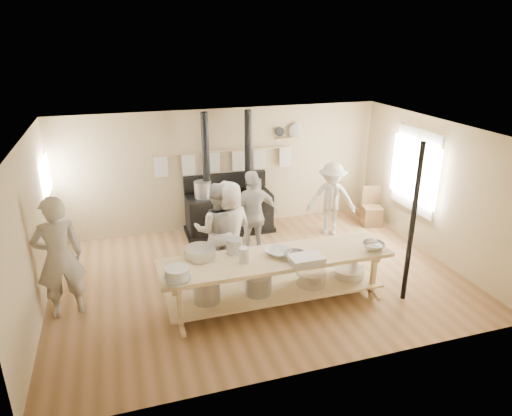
# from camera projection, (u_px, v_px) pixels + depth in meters

# --- Properties ---
(ground) EXTENTS (7.00, 7.00, 0.00)m
(ground) POSITION_uv_depth(u_px,v_px,m) (259.00, 277.00, 8.10)
(ground) COLOR brown
(ground) RESTS_ON ground
(room_shell) EXTENTS (7.00, 7.00, 7.00)m
(room_shell) POSITION_uv_depth(u_px,v_px,m) (259.00, 191.00, 7.52)
(room_shell) COLOR tan
(room_shell) RESTS_ON ground
(window_right) EXTENTS (0.09, 1.50, 1.65)m
(window_right) POSITION_uv_depth(u_px,v_px,m) (416.00, 170.00, 9.06)
(window_right) COLOR beige
(window_right) RESTS_ON ground
(left_opening) EXTENTS (0.00, 0.90, 0.90)m
(left_opening) POSITION_uv_depth(u_px,v_px,m) (47.00, 176.00, 8.35)
(left_opening) COLOR white
(left_opening) RESTS_ON ground
(stove) EXTENTS (1.90, 0.75, 2.60)m
(stove) POSITION_uv_depth(u_px,v_px,m) (229.00, 209.00, 9.80)
(stove) COLOR black
(stove) RESTS_ON ground
(towel_rail) EXTENTS (3.00, 0.04, 0.47)m
(towel_rail) POSITION_uv_depth(u_px,v_px,m) (225.00, 158.00, 9.68)
(towel_rail) COLOR tan
(towel_rail) RESTS_ON ground
(back_wall_shelf) EXTENTS (0.63, 0.14, 0.32)m
(back_wall_shelf) POSITION_uv_depth(u_px,v_px,m) (289.00, 133.00, 9.95)
(back_wall_shelf) COLOR tan
(back_wall_shelf) RESTS_ON ground
(prep_table) EXTENTS (3.60, 0.90, 0.85)m
(prep_table) POSITION_uv_depth(u_px,v_px,m) (275.00, 275.00, 7.11)
(prep_table) COLOR tan
(prep_table) RESTS_ON ground
(support_post) EXTENTS (0.08, 0.08, 2.60)m
(support_post) POSITION_uv_depth(u_px,v_px,m) (412.00, 225.00, 7.00)
(support_post) COLOR black
(support_post) RESTS_ON ground
(cook_far_left) EXTENTS (0.79, 0.62, 1.92)m
(cook_far_left) POSITION_uv_depth(u_px,v_px,m) (59.00, 258.00, 6.71)
(cook_far_left) COLOR #B2AA9E
(cook_far_left) RESTS_ON ground
(cook_left) EXTENTS (0.98, 0.86, 1.72)m
(cook_left) POSITION_uv_depth(u_px,v_px,m) (218.00, 230.00, 7.89)
(cook_left) COLOR #B2AA9E
(cook_left) RESTS_ON ground
(cook_center) EXTENTS (0.96, 0.74, 1.73)m
(cook_center) POSITION_uv_depth(u_px,v_px,m) (229.00, 230.00, 7.90)
(cook_center) COLOR #B2AA9E
(cook_center) RESTS_ON ground
(cook_right) EXTENTS (1.06, 0.53, 1.74)m
(cook_right) POSITION_uv_depth(u_px,v_px,m) (253.00, 216.00, 8.49)
(cook_right) COLOR #B2AA9E
(cook_right) RESTS_ON ground
(cook_by_window) EXTENTS (1.17, 0.98, 1.58)m
(cook_by_window) POSITION_uv_depth(u_px,v_px,m) (331.00, 199.00, 9.58)
(cook_by_window) COLOR #B2AA9E
(cook_by_window) RESTS_ON ground
(chair) EXTENTS (0.49, 0.49, 0.86)m
(chair) POSITION_uv_depth(u_px,v_px,m) (372.00, 214.00, 10.25)
(chair) COLOR brown
(chair) RESTS_ON ground
(bowl_white_a) EXTENTS (0.40, 0.40, 0.10)m
(bowl_white_a) POSITION_uv_depth(u_px,v_px,m) (178.00, 279.00, 6.25)
(bowl_white_a) COLOR silver
(bowl_white_a) RESTS_ON prep_table
(bowl_steel_a) EXTENTS (0.46, 0.46, 0.11)m
(bowl_steel_a) POSITION_uv_depth(u_px,v_px,m) (295.00, 256.00, 6.88)
(bowl_steel_a) COLOR silver
(bowl_steel_a) RESTS_ON prep_table
(bowl_white_b) EXTENTS (0.54, 0.54, 0.10)m
(bowl_white_b) POSITION_uv_depth(u_px,v_px,m) (278.00, 252.00, 7.02)
(bowl_white_b) COLOR silver
(bowl_white_b) RESTS_ON prep_table
(bowl_steel_b) EXTENTS (0.38, 0.38, 0.11)m
(bowl_steel_b) POSITION_uv_depth(u_px,v_px,m) (374.00, 246.00, 7.20)
(bowl_steel_b) COLOR silver
(bowl_steel_b) RESTS_ON prep_table
(roasting_pan) EXTENTS (0.50, 0.34, 0.11)m
(roasting_pan) POSITION_uv_depth(u_px,v_px,m) (306.00, 260.00, 6.78)
(roasting_pan) COLOR #B2B2B7
(roasting_pan) RESTS_ON prep_table
(mixing_bowl_large) EXTENTS (0.58, 0.58, 0.15)m
(mixing_bowl_large) POSITION_uv_depth(u_px,v_px,m) (200.00, 252.00, 6.95)
(mixing_bowl_large) COLOR silver
(mixing_bowl_large) RESTS_ON prep_table
(bucket_galv) EXTENTS (0.29, 0.29, 0.23)m
(bucket_galv) POSITION_uv_depth(u_px,v_px,m) (234.00, 246.00, 7.08)
(bucket_galv) COLOR gray
(bucket_galv) RESTS_ON prep_table
(deep_bowl_enamel) EXTENTS (0.37, 0.37, 0.21)m
(deep_bowl_enamel) POSITION_uv_depth(u_px,v_px,m) (178.00, 275.00, 6.24)
(deep_bowl_enamel) COLOR silver
(deep_bowl_enamel) RESTS_ON prep_table
(pitcher) EXTENTS (0.15, 0.15, 0.23)m
(pitcher) POSITION_uv_depth(u_px,v_px,m) (244.00, 255.00, 6.79)
(pitcher) COLOR silver
(pitcher) RESTS_ON prep_table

